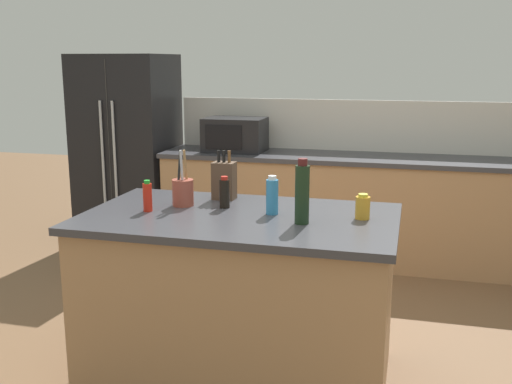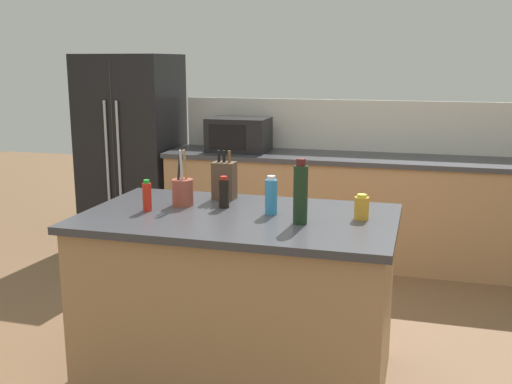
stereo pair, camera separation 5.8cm
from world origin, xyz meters
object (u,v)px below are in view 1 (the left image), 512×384
Objects in this scene: microwave at (235,135)px; soy_sauce_bottle at (225,193)px; honey_jar at (363,207)px; utensil_crock at (183,191)px; knife_block at (224,180)px; wine_bottle at (302,193)px; hot_sauce_bottle at (148,197)px; refrigerator at (128,150)px; dish_soap_bottle at (272,196)px.

microwave is 2.14m from soy_sauce_bottle.
soy_sauce_bottle reaches higher than honey_jar.
soy_sauce_bottle is (0.24, 0.01, 0.00)m from utensil_crock.
knife_block is 0.69m from wine_bottle.
knife_block is at bearing 51.59° from hot_sauce_bottle.
refrigerator is 2.93m from dish_soap_bottle.
soy_sauce_bottle is (0.07, -0.21, -0.03)m from knife_block.
refrigerator is 3.25m from honey_jar.
honey_jar is (0.76, -0.05, -0.02)m from soy_sauce_bottle.
soy_sauce_bottle is at bearing -71.45° from knife_block.
wine_bottle reaches higher than soy_sauce_bottle.
microwave is at bearing 98.70° from utensil_crock.
utensil_crock is at bearing 164.04° from wine_bottle.
refrigerator is 2.64m from hot_sauce_bottle.
knife_block is 1.63× the size of soy_sauce_bottle.
honey_jar is at bearing 30.66° from wine_bottle.
microwave is 1.85× the size of knife_block.
wine_bottle is at bearing -65.57° from microwave.
hot_sauce_bottle is at bearing -128.00° from knife_block.
knife_block is (1.59, -1.91, 0.15)m from refrigerator.
dish_soap_bottle is (0.36, -0.28, -0.02)m from knife_block.
knife_block is 2.20× the size of honey_jar.
soy_sauce_bottle is at bearing -51.98° from refrigerator.
knife_block is at bearing 51.71° from utensil_crock.
soy_sauce_bottle is at bearing 2.83° from utensil_crock.
microwave reaches higher than dish_soap_bottle.
wine_bottle is (0.19, -0.15, 0.06)m from dish_soap_bottle.
knife_block is 0.88× the size of wine_bottle.
refrigerator is 2.49m from knife_block.
dish_soap_bottle is at bearing -68.33° from microwave.
wine_bottle is at bearing -38.01° from dish_soap_bottle.
refrigerator is at bearing 123.57° from utensil_crock.
refrigerator is 10.48× the size of hot_sauce_bottle.
microwave is 2.30m from dish_soap_bottle.
dish_soap_bottle is 0.25m from wine_bottle.
soy_sauce_bottle is 0.53m from wine_bottle.
hot_sauce_bottle is at bearing -170.39° from dish_soap_bottle.
wine_bottle is at bearing -2.26° from hot_sauce_bottle.
knife_block is 1.39× the size of dish_soap_bottle.
honey_jar is at bearing -57.93° from microwave.
refrigerator reaches higher than utensil_crock.
hot_sauce_bottle is 0.52× the size of wine_bottle.
dish_soap_bottle is at bearing 141.99° from wine_bottle.
refrigerator is 10.13× the size of soy_sauce_bottle.
utensil_crock is (1.41, -2.13, 0.12)m from refrigerator.
refrigerator is 5.45× the size of wine_bottle.
utensil_crock is at bearing -56.43° from refrigerator.
knife_block is 0.28m from utensil_crock.
microwave reaches higher than honey_jar.
refrigerator is 3.36× the size of microwave.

